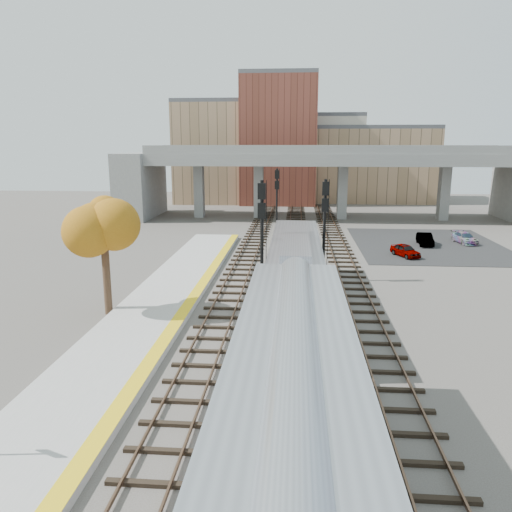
% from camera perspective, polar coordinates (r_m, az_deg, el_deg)
% --- Properties ---
extents(ground, '(160.00, 160.00, 0.00)m').
position_cam_1_polar(ground, '(23.41, 1.84, -11.85)').
color(ground, '#47423D').
rests_on(ground, ground).
extents(platform, '(4.50, 60.00, 0.35)m').
position_cam_1_polar(platform, '(24.73, -15.49, -10.50)').
color(platform, '#9E9E99').
rests_on(platform, ground).
extents(yellow_strip, '(0.70, 60.00, 0.01)m').
position_cam_1_polar(yellow_strip, '(24.09, -11.19, -10.44)').
color(yellow_strip, yellow).
rests_on(yellow_strip, platform).
extents(tracks, '(10.70, 95.00, 0.25)m').
position_cam_1_polar(tracks, '(35.12, 4.36, -3.26)').
color(tracks, black).
rests_on(tracks, ground).
extents(overpass, '(54.00, 12.00, 9.50)m').
position_cam_1_polar(overpass, '(66.50, 8.10, 9.24)').
color(overpass, slate).
rests_on(overpass, ground).
extents(buildings_far, '(43.00, 21.00, 20.60)m').
position_cam_1_polar(buildings_far, '(87.86, 4.88, 11.50)').
color(buildings_far, tan).
rests_on(buildings_far, ground).
extents(parking_lot, '(14.00, 18.00, 0.04)m').
position_cam_1_polar(parking_lot, '(51.88, 19.05, 1.25)').
color(parking_lot, black).
rests_on(parking_lot, ground).
extents(locomotive, '(3.02, 19.05, 4.10)m').
position_cam_1_polar(locomotive, '(29.57, 4.50, -1.91)').
color(locomotive, '#A8AAB2').
rests_on(locomotive, ground).
extents(signal_mast_near, '(0.60, 0.64, 7.57)m').
position_cam_1_polar(signal_mast_near, '(30.90, 0.67, 1.76)').
color(signal_mast_near, '#9E9E99').
rests_on(signal_mast_near, ground).
extents(signal_mast_mid, '(0.60, 0.64, 7.32)m').
position_cam_1_polar(signal_mast_mid, '(35.61, 7.80, 2.84)').
color(signal_mast_mid, '#9E9E99').
rests_on(signal_mast_mid, ground).
extents(signal_mast_far, '(0.60, 0.64, 7.11)m').
position_cam_1_polar(signal_mast_far, '(54.25, 2.39, 6.18)').
color(signal_mast_far, '#9E9E99').
rests_on(signal_mast_far, ground).
extents(tree, '(3.60, 3.60, 7.01)m').
position_cam_1_polar(tree, '(29.43, -17.07, 3.31)').
color(tree, '#382619').
rests_on(tree, ground).
extents(car_a, '(2.47, 3.47, 1.10)m').
position_cam_1_polar(car_a, '(45.58, 16.70, 0.62)').
color(car_a, '#99999E').
rests_on(car_a, parking_lot).
extents(car_b, '(1.49, 3.61, 1.16)m').
position_cam_1_polar(car_b, '(51.28, 18.75, 1.83)').
color(car_b, '#99999E').
rests_on(car_b, parking_lot).
extents(car_c, '(2.03, 3.83, 1.06)m').
position_cam_1_polar(car_c, '(53.73, 22.75, 1.93)').
color(car_c, '#99999E').
rests_on(car_c, parking_lot).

